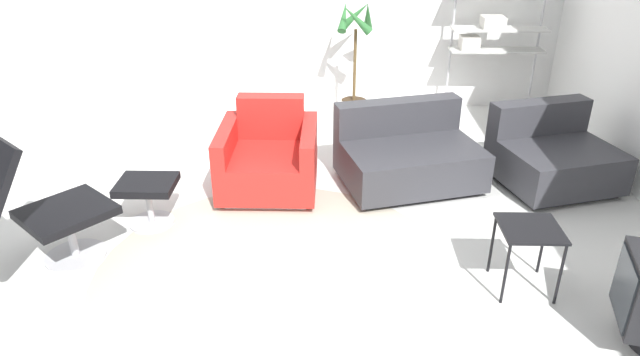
{
  "coord_description": "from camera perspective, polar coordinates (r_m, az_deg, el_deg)",
  "views": [
    {
      "loc": [
        0.42,
        -3.72,
        2.41
      ],
      "look_at": [
        0.34,
        0.01,
        0.55
      ],
      "focal_mm": 32.0,
      "sensor_mm": 36.0,
      "label": 1
    }
  ],
  "objects": [
    {
      "name": "couch_second",
      "position": [
        5.62,
        22.2,
        1.91
      ],
      "size": [
        1.16,
        1.11,
        0.71
      ],
      "rotation": [
        0.0,
        0.0,
        3.42
      ],
      "color": "black",
      "rests_on": "ground_plane"
    },
    {
      "name": "armchair_red",
      "position": [
        5.11,
        -5.13,
        1.82
      ],
      "size": [
        0.84,
        0.88,
        0.78
      ],
      "rotation": [
        0.0,
        0.0,
        3.14
      ],
      "color": "silver",
      "rests_on": "ground_plane"
    },
    {
      "name": "ground_plane",
      "position": [
        4.45,
        -4.37,
        -6.37
      ],
      "size": [
        12.0,
        12.0,
        0.0
      ],
      "primitive_type": "plane",
      "color": "silver"
    },
    {
      "name": "couch_low",
      "position": [
        5.28,
        8.72,
        2.12
      ],
      "size": [
        1.4,
        1.17,
        0.71
      ],
      "rotation": [
        0.0,
        0.0,
        3.42
      ],
      "color": "black",
      "rests_on": "ground_plane"
    },
    {
      "name": "shelf_unit",
      "position": [
        7.02,
        16.88,
        14.3
      ],
      "size": [
        1.07,
        0.28,
        1.9
      ],
      "color": "#BCBCC1",
      "rests_on": "ground_plane"
    },
    {
      "name": "side_table",
      "position": [
        3.98,
        20.2,
        -5.37
      ],
      "size": [
        0.39,
        0.39,
        0.47
      ],
      "color": "black",
      "rests_on": "ground_plane"
    },
    {
      "name": "round_rug",
      "position": [
        4.13,
        -4.35,
        -9.27
      ],
      "size": [
        2.59,
        2.59,
        0.01
      ],
      "color": "#BCB29E",
      "rests_on": "ground_plane"
    },
    {
      "name": "lounge_chair",
      "position": [
        4.24,
        -28.71,
        -1.61
      ],
      "size": [
        1.06,
        1.12,
        1.13
      ],
      "rotation": [
        0.0,
        0.0,
        -0.71
      ],
      "color": "#BCBCC1",
      "rests_on": "ground_plane"
    },
    {
      "name": "potted_plant",
      "position": [
        6.74,
        3.47,
        10.33
      ],
      "size": [
        0.41,
        0.4,
        1.39
      ],
      "color": "silver",
      "rests_on": "ground_plane"
    },
    {
      "name": "ottoman",
      "position": [
        4.74,
        -16.85,
        -1.44
      ],
      "size": [
        0.45,
        0.38,
        0.38
      ],
      "color": "#BCBCC1",
      "rests_on": "ground_plane"
    }
  ]
}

